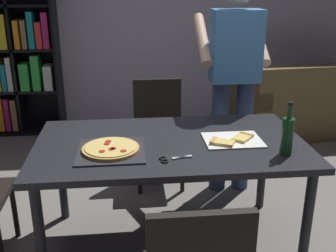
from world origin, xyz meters
The scene contains 10 objects.
ground_plane centered at (0.00, 0.00, 0.00)m, with size 12.00×12.00×0.00m, color gray.
back_wall centered at (0.00, 2.60, 1.40)m, with size 6.40×0.10×2.80m, color #BCB7C6.
dining_table centered at (0.00, 0.00, 0.68)m, with size 1.69×0.95×0.75m.
chair_far_side centered at (0.00, 0.96, 0.51)m, with size 0.42×0.42×0.90m.
couch centered at (1.91, 1.99, 0.30)m, with size 1.77×1.00×0.85m.
person_serving_pizza centered at (0.59, 0.74, 1.00)m, with size 0.55×0.54×1.75m.
pepperoni_pizza_on_tray centered at (-0.37, -0.12, 0.77)m, with size 0.40×0.40×0.04m.
pizza_slices_on_towel centered at (0.39, -0.04, 0.76)m, with size 0.36×0.28×0.03m.
wine_bottle centered at (0.64, -0.26, 0.87)m, with size 0.07×0.07×0.32m.
kitchen_scissors centered at (-0.03, -0.27, 0.76)m, with size 0.20×0.09×0.01m.
Camera 1 is at (-0.26, -2.32, 1.71)m, focal length 42.98 mm.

